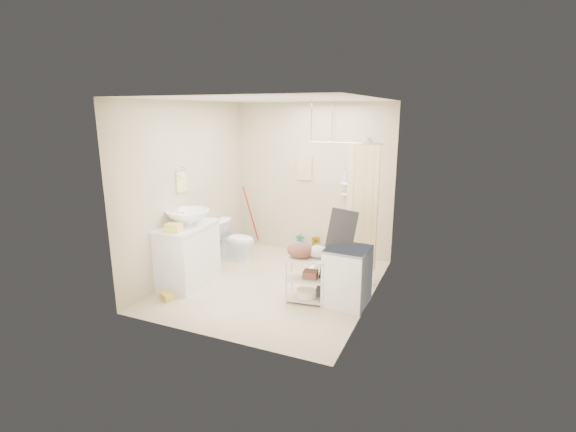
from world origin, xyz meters
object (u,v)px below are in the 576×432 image
vanity (188,254)px  washing_machine (347,276)px  toilet (236,240)px  laundry_rack (307,275)px

vanity → washing_machine: vanity is taller
toilet → laundry_rack: 1.97m
toilet → washing_machine: bearing=-113.0°
toilet → vanity: bearing=173.3°
washing_machine → laundry_rack: size_ratio=1.04×
vanity → toilet: bearing=81.1°
laundry_rack → vanity: bearing=175.6°
vanity → toilet: size_ratio=1.46×
laundry_rack → washing_machine: bearing=8.4°
vanity → toilet: 1.16m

